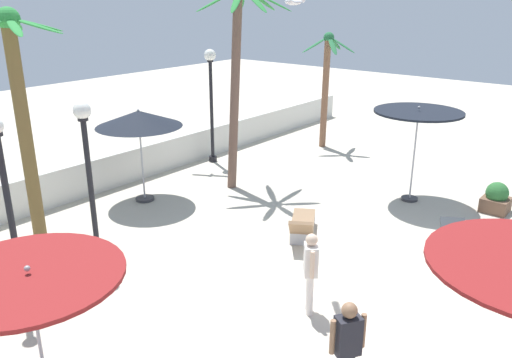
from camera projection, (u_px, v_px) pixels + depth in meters
name	position (u px, v px, depth m)	size (l,w,h in m)	color
ground_plane	(360.00, 267.00, 11.50)	(56.00, 56.00, 0.00)	beige
boundary_wall	(120.00, 168.00, 16.36)	(25.20, 0.30, 1.05)	silver
patio_umbrella_1	(418.00, 117.00, 14.41)	(2.44, 2.44, 2.79)	#333338
patio_umbrella_3	(29.00, 282.00, 6.72)	(2.46, 2.46, 2.42)	#333338
patio_umbrella_4	(139.00, 119.00, 14.43)	(2.41, 2.41, 2.70)	#333338
palm_tree_0	(237.00, 63.00, 15.24)	(2.72, 2.71, 5.98)	brown
palm_tree_1	(21.00, 106.00, 11.38)	(2.24, 2.23, 5.46)	brown
palm_tree_2	(326.00, 77.00, 19.76)	(1.95, 2.08, 4.37)	brown
lamp_post_0	(211.00, 90.00, 17.90)	(0.40, 0.40, 3.96)	black
lamp_post_2	(10.00, 212.00, 9.45)	(0.29, 0.29, 3.70)	black
lamp_post_3	(88.00, 167.00, 11.01)	(0.37, 0.37, 3.63)	black
lounge_chair_0	(459.00, 252.00, 11.32)	(1.89, 1.46, 0.84)	#B7B7BC
lounge_chair_1	(302.00, 223.00, 12.75)	(1.90, 1.43, 0.84)	#B7B7BC
guest_0	(311.00, 266.00, 9.54)	(0.45, 0.41, 1.63)	silver
guest_3	(347.00, 343.00, 7.38)	(0.48, 0.40, 1.68)	#26262D
seagull_0	(294.00, 1.00, 9.46)	(1.06, 1.01, 0.16)	white
planter	(496.00, 198.00, 14.32)	(0.70, 0.70, 0.85)	brown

